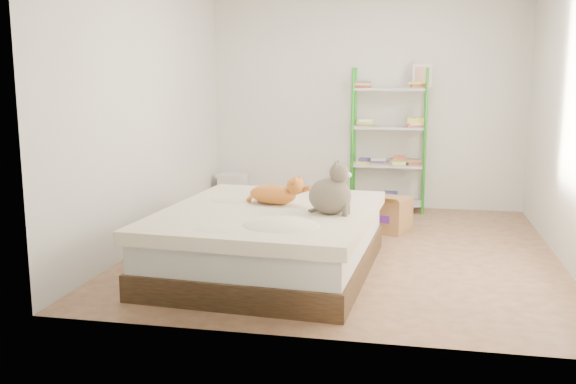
% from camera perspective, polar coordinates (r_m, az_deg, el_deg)
% --- Properties ---
extents(room, '(3.81, 4.21, 2.61)m').
position_cam_1_polar(room, '(5.86, 5.30, 7.25)').
color(room, tan).
rests_on(room, ground).
extents(bed, '(1.79, 2.18, 0.53)m').
position_cam_1_polar(bed, '(5.33, -1.69, -4.28)').
color(bed, brown).
rests_on(bed, ground).
extents(orange_cat, '(0.57, 0.42, 0.21)m').
position_cam_1_polar(orange_cat, '(5.45, -1.36, -0.00)').
color(orange_cat, '#CA692F').
rests_on(orange_cat, bed).
extents(grey_cat, '(0.39, 0.34, 0.42)m').
position_cam_1_polar(grey_cat, '(5.04, 3.76, 0.35)').
color(grey_cat, gray).
rests_on(grey_cat, bed).
extents(shelf_unit, '(0.91, 0.36, 1.74)m').
position_cam_1_polar(shelf_unit, '(7.74, 9.00, 4.46)').
color(shelf_unit, green).
rests_on(shelf_unit, ground).
extents(cardboard_box, '(0.62, 0.63, 0.41)m').
position_cam_1_polar(cardboard_box, '(6.80, 8.48, -1.92)').
color(cardboard_box, '#A77D43').
rests_on(cardboard_box, ground).
extents(white_bin, '(0.36, 0.32, 0.39)m').
position_cam_1_polar(white_bin, '(8.11, -4.95, 0.26)').
color(white_bin, silver).
rests_on(white_bin, ground).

